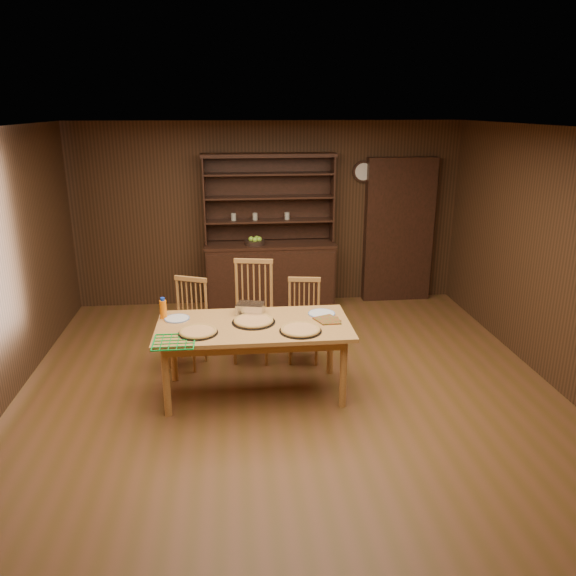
{
  "coord_description": "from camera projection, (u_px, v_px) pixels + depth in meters",
  "views": [
    {
      "loc": [
        -0.53,
        -4.96,
        2.79
      ],
      "look_at": [
        0.02,
        0.4,
        1.03
      ],
      "focal_mm": 35.0,
      "sensor_mm": 36.0,
      "label": 1
    }
  ],
  "objects": [
    {
      "name": "floor",
      "position": [
        290.0,
        399.0,
        5.6
      ],
      "size": [
        6.0,
        6.0,
        0.0
      ],
      "primitive_type": "plane",
      "color": "brown",
      "rests_on": "ground"
    },
    {
      "name": "room_shell",
      "position": [
        291.0,
        245.0,
        5.12
      ],
      "size": [
        6.0,
        6.0,
        6.0
      ],
      "color": "silver",
      "rests_on": "floor"
    },
    {
      "name": "china_hutch",
      "position": [
        270.0,
        267.0,
        8.03
      ],
      "size": [
        1.84,
        0.52,
        2.17
      ],
      "color": "black",
      "rests_on": "floor"
    },
    {
      "name": "doorway",
      "position": [
        399.0,
        230.0,
        8.21
      ],
      "size": [
        1.0,
        0.18,
        2.1
      ],
      "primitive_type": "cube",
      "color": "black",
      "rests_on": "floor"
    },
    {
      "name": "wall_clock",
      "position": [
        363.0,
        172.0,
        7.94
      ],
      "size": [
        0.3,
        0.05,
        0.3
      ],
      "color": "black",
      "rests_on": "room_shell"
    },
    {
      "name": "dining_table",
      "position": [
        254.0,
        332.0,
        5.52
      ],
      "size": [
        1.89,
        0.95,
        0.75
      ],
      "color": "#C18943",
      "rests_on": "floor"
    },
    {
      "name": "chair_left",
      "position": [
        189.0,
        319.0,
        6.25
      ],
      "size": [
        0.53,
        0.52,
        0.99
      ],
      "rotation": [
        0.0,
        0.0,
        -0.41
      ],
      "color": "#A66C39",
      "rests_on": "floor"
    },
    {
      "name": "chair_center",
      "position": [
        253.0,
        306.0,
        6.4
      ],
      "size": [
        0.54,
        0.52,
        1.14
      ],
      "rotation": [
        0.0,
        0.0,
        -0.18
      ],
      "color": "#A66C39",
      "rests_on": "floor"
    },
    {
      "name": "chair_right",
      "position": [
        304.0,
        317.0,
        6.38
      ],
      "size": [
        0.44,
        0.42,
        0.95
      ],
      "rotation": [
        0.0,
        0.0,
        -0.15
      ],
      "color": "#A66C39",
      "rests_on": "floor"
    },
    {
      "name": "pizza_left",
      "position": [
        198.0,
        332.0,
        5.26
      ],
      "size": [
        0.37,
        0.37,
        0.04
      ],
      "color": "black",
      "rests_on": "dining_table"
    },
    {
      "name": "pizza_right",
      "position": [
        300.0,
        330.0,
        5.31
      ],
      "size": [
        0.4,
        0.4,
        0.04
      ],
      "color": "black",
      "rests_on": "dining_table"
    },
    {
      "name": "pizza_center",
      "position": [
        254.0,
        321.0,
        5.53
      ],
      "size": [
        0.43,
        0.43,
        0.04
      ],
      "color": "black",
      "rests_on": "dining_table"
    },
    {
      "name": "cooling_rack",
      "position": [
        174.0,
        342.0,
        5.07
      ],
      "size": [
        0.47,
        0.47,
        0.02
      ],
      "primitive_type": null,
      "rotation": [
        0.0,
        0.0,
        0.36
      ],
      "color": "#0C9D30",
      "rests_on": "dining_table"
    },
    {
      "name": "plate_left",
      "position": [
        177.0,
        319.0,
        5.61
      ],
      "size": [
        0.25,
        0.25,
        0.02
      ],
      "color": "silver",
      "rests_on": "dining_table"
    },
    {
      "name": "plate_right",
      "position": [
        322.0,
        314.0,
        5.75
      ],
      "size": [
        0.28,
        0.28,
        0.02
      ],
      "color": "silver",
      "rests_on": "dining_table"
    },
    {
      "name": "foil_dish",
      "position": [
        250.0,
        308.0,
        5.76
      ],
      "size": [
        0.31,
        0.26,
        0.11
      ],
      "primitive_type": "cube",
      "rotation": [
        0.0,
        0.0,
        -0.24
      ],
      "color": "white",
      "rests_on": "dining_table"
    },
    {
      "name": "juice_bottle",
      "position": [
        163.0,
        309.0,
        5.62
      ],
      "size": [
        0.07,
        0.07,
        0.22
      ],
      "color": "orange",
      "rests_on": "dining_table"
    },
    {
      "name": "pot_holder_a",
      "position": [
        327.0,
        320.0,
        5.59
      ],
      "size": [
        0.27,
        0.27,
        0.02
      ],
      "primitive_type": "cube",
      "rotation": [
        0.0,
        0.0,
        0.4
      ],
      "color": "red",
      "rests_on": "dining_table"
    },
    {
      "name": "pot_holder_b",
      "position": [
        330.0,
        321.0,
        5.56
      ],
      "size": [
        0.19,
        0.19,
        0.01
      ],
      "primitive_type": "cube",
      "rotation": [
        0.0,
        0.0,
        0.01
      ],
      "color": "red",
      "rests_on": "dining_table"
    },
    {
      "name": "fruit_bowl",
      "position": [
        255.0,
        242.0,
        7.82
      ],
      "size": [
        0.29,
        0.29,
        0.12
      ],
      "color": "black",
      "rests_on": "china_hutch"
    }
  ]
}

